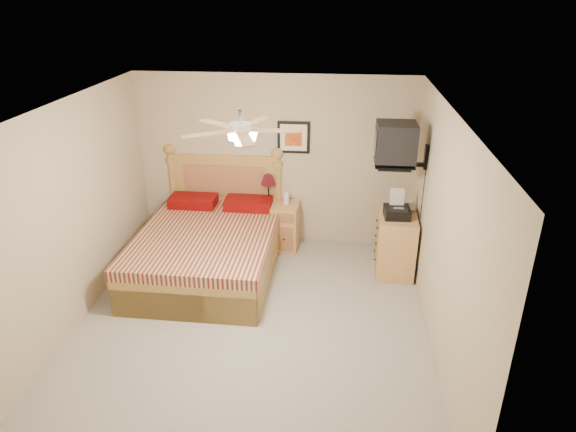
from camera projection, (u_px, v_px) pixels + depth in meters
name	position (u px, v px, depth m)	size (l,w,h in m)	color
floor	(252.00, 325.00, 5.92)	(4.50, 4.50, 0.00)	gray
ceiling	(244.00, 110.00, 4.89)	(4.00, 4.50, 0.04)	white
wall_back	(275.00, 161.00, 7.45)	(4.00, 0.04, 2.50)	tan
wall_front	(189.00, 375.00, 3.37)	(4.00, 0.04, 2.50)	tan
wall_left	(68.00, 220.00, 5.60)	(0.04, 4.50, 2.50)	tan
wall_right	(442.00, 237.00, 5.22)	(0.04, 4.50, 2.50)	tan
bed	(205.00, 224.00, 6.71)	(1.73, 2.28, 1.47)	#AD7F3C
nightstand	(277.00, 225.00, 7.59)	(0.63, 0.47, 0.68)	#B88348
table_lamp	(268.00, 188.00, 7.46)	(0.23, 0.23, 0.42)	#54101B
lotion_bottle	(286.00, 197.00, 7.41)	(0.09, 0.09, 0.23)	white
framed_picture	(294.00, 137.00, 7.25)	(0.46, 0.04, 0.46)	black
dresser	(396.00, 244.00, 6.89)	(0.49, 0.71, 0.83)	tan
fax_machine	(398.00, 205.00, 6.60)	(0.33, 0.35, 0.35)	black
magazine_lower	(397.00, 208.00, 6.91)	(0.22, 0.30, 0.03)	#BCAE97
magazine_upper	(399.00, 206.00, 6.90)	(0.20, 0.27, 0.02)	gray
wall_tv	(408.00, 145.00, 6.23)	(0.56, 0.46, 0.58)	black
ceiling_fan	(241.00, 130.00, 4.77)	(1.14, 1.14, 0.28)	white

